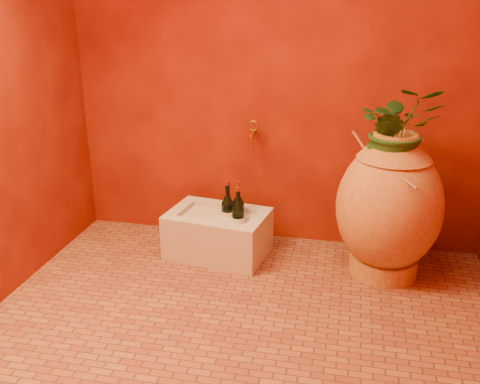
% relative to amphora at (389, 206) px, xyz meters
% --- Properties ---
extents(floor, '(2.50, 2.50, 0.00)m').
position_rel_amphora_xyz_m(floor, '(-0.68, -0.65, -0.41)').
color(floor, brown).
rests_on(floor, ground).
extents(wall_back, '(2.50, 0.02, 2.50)m').
position_rel_amphora_xyz_m(wall_back, '(-0.68, 0.35, 0.84)').
color(wall_back, '#5D1005').
rests_on(wall_back, ground).
extents(amphora, '(0.74, 0.74, 0.82)m').
position_rel_amphora_xyz_m(amphora, '(0.00, 0.00, 0.00)').
color(amphora, '#D28A3B').
rests_on(amphora, floor).
extents(stone_basin, '(0.63, 0.48, 0.27)m').
position_rel_amphora_xyz_m(stone_basin, '(-0.97, 0.03, -0.28)').
color(stone_basin, beige).
rests_on(stone_basin, floor).
extents(wine_bottle_a, '(0.08, 0.08, 0.31)m').
position_rel_amphora_xyz_m(wine_bottle_a, '(-0.84, -0.01, -0.15)').
color(wine_bottle_a, black).
rests_on(wine_bottle_a, stone_basin).
extents(wine_bottle_b, '(0.08, 0.08, 0.31)m').
position_rel_amphora_xyz_m(wine_bottle_b, '(-0.85, 0.08, -0.15)').
color(wine_bottle_b, black).
rests_on(wine_bottle_b, stone_basin).
extents(wine_bottle_c, '(0.08, 0.08, 0.31)m').
position_rel_amphora_xyz_m(wine_bottle_c, '(-0.92, 0.06, -0.15)').
color(wine_bottle_c, black).
rests_on(wine_bottle_c, stone_basin).
extents(wall_tap, '(0.07, 0.14, 0.15)m').
position_rel_amphora_xyz_m(wall_tap, '(-0.81, 0.27, 0.30)').
color(wall_tap, olive).
rests_on(wall_tap, wall_back).
extents(plant_main, '(0.44, 0.39, 0.46)m').
position_rel_amphora_xyz_m(plant_main, '(0.01, -0.00, 0.43)').
color(plant_main, '#1D4F1C').
rests_on(plant_main, amphora).
extents(plant_side, '(0.22, 0.20, 0.32)m').
position_rel_amphora_xyz_m(plant_side, '(-0.06, -0.03, 0.37)').
color(plant_side, '#1D4F1C').
rests_on(plant_side, amphora).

